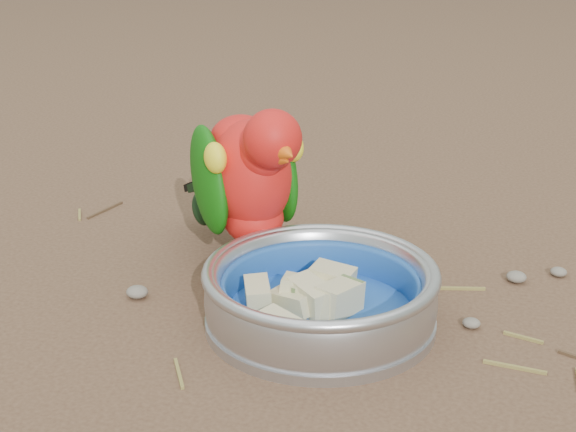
% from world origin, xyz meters
% --- Properties ---
extents(ground, '(60.00, 60.00, 0.00)m').
position_xyz_m(ground, '(0.00, 0.00, 0.00)').
color(ground, brown).
extents(food_bowl, '(0.22, 0.22, 0.02)m').
position_xyz_m(food_bowl, '(0.06, 0.09, 0.01)').
color(food_bowl, '#B2B2BA').
rests_on(food_bowl, ground).
extents(bowl_wall, '(0.22, 0.22, 0.04)m').
position_xyz_m(bowl_wall, '(0.06, 0.09, 0.04)').
color(bowl_wall, '#B2B2BA').
rests_on(bowl_wall, food_bowl).
extents(fruit_wedges, '(0.13, 0.13, 0.03)m').
position_xyz_m(fruit_wedges, '(0.06, 0.09, 0.03)').
color(fruit_wedges, beige).
rests_on(fruit_wedges, food_bowl).
extents(lory_parrot, '(0.23, 0.25, 0.19)m').
position_xyz_m(lory_parrot, '(-0.04, 0.20, 0.09)').
color(lory_parrot, red).
rests_on(lory_parrot, ground).
extents(ground_debris, '(0.90, 0.80, 0.01)m').
position_xyz_m(ground_debris, '(-0.02, 0.00, 0.00)').
color(ground_debris, olive).
rests_on(ground_debris, ground).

